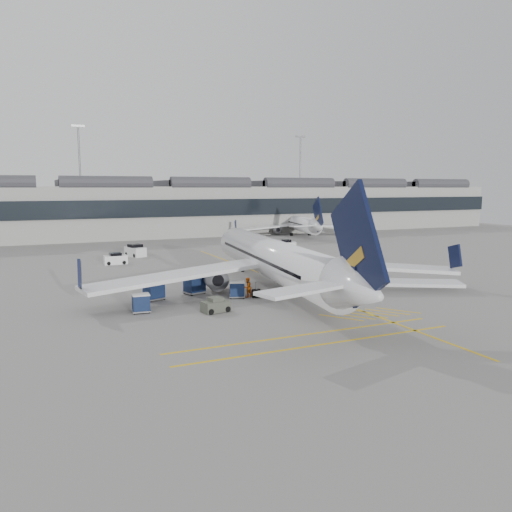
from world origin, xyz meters
name	(u,v)px	position (x,y,z in m)	size (l,w,h in m)	color
ground	(232,308)	(0.00, 0.00, 0.00)	(220.00, 220.00, 0.00)	gray
terminal	(112,209)	(0.00, 71.93, 6.14)	(200.00, 20.45, 12.40)	#9E9E99
light_masts	(95,172)	(-1.67, 86.00, 14.49)	(113.00, 0.60, 25.45)	slate
apron_markings	(280,281)	(10.00, 10.00, 0.01)	(0.25, 60.00, 0.01)	gold
airliner_main	(276,260)	(6.63, 4.51, 3.34)	(38.75, 42.59, 11.35)	white
airliner_far	(299,223)	(39.47, 58.73, 2.65)	(30.29, 33.45, 9.02)	white
belt_loader	(305,285)	(9.96, 4.29, 0.53)	(4.49, 1.68, 1.82)	silver
baggage_cart_a	(194,283)	(-1.34, 7.11, 1.09)	(2.33, 2.12, 2.03)	gray
baggage_cart_b	(237,289)	(1.95, 3.65, 0.87)	(1.87, 1.71, 1.62)	gray
baggage_cart_c	(154,290)	(-5.76, 5.99, 1.02)	(2.20, 2.01, 1.90)	gray
baggage_cart_d	(141,303)	(-7.88, 1.59, 0.88)	(1.66, 1.41, 1.64)	gray
ramp_agent_a	(223,280)	(2.34, 8.61, 0.91)	(0.66, 0.44, 1.82)	#E93B0C
ramp_agent_b	(247,287)	(2.98, 3.45, 0.99)	(0.96, 0.75, 1.98)	#E1590B
pushback_tug	(216,305)	(-1.90, -0.87, 0.58)	(2.56, 1.84, 1.31)	#4B4E42
safety_cone_nose	(239,264)	(9.91, 22.52, 0.23)	(0.33, 0.33, 0.46)	#F24C0A
safety_cone_engine	(307,279)	(12.56, 8.37, 0.23)	(0.32, 0.32, 0.45)	#F24C0A
service_van_left	(115,259)	(-5.60, 30.93, 0.73)	(3.21, 1.65, 1.64)	silver
service_van_mid	(135,251)	(-1.48, 37.99, 0.87)	(2.99, 4.18, 1.94)	silver
service_van_right	(286,245)	(24.31, 35.91, 0.78)	(3.80, 2.84, 1.75)	silver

